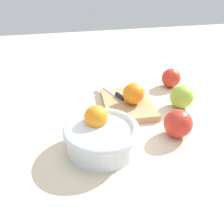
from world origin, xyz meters
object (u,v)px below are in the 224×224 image
at_px(bowl, 101,135).
at_px(apple_front_right, 171,78).
at_px(cutting_board, 127,104).
at_px(apple_front_left, 178,123).
at_px(knife, 115,93).
at_px(apple_front_center, 182,97).
at_px(orange_on_board, 133,94).

distance_m(bowl, apple_front_right, 0.44).
xyz_separation_m(cutting_board, apple_front_left, (-0.18, -0.08, 0.03)).
height_order(bowl, knife, bowl).
xyz_separation_m(apple_front_center, apple_front_left, (-0.14, 0.08, -0.00)).
bearing_deg(knife, orange_on_board, -151.11).
xyz_separation_m(cutting_board, apple_front_right, (0.11, -0.21, 0.03)).
relative_size(bowl, apple_front_left, 2.45).
height_order(orange_on_board, apple_front_right, orange_on_board).
relative_size(cutting_board, apple_front_center, 2.81).
relative_size(bowl, orange_on_board, 2.76).
xyz_separation_m(apple_front_left, apple_front_right, (0.29, -0.12, -0.00)).
relative_size(orange_on_board, apple_front_right, 0.95).
height_order(apple_front_center, apple_front_right, apple_front_center).
xyz_separation_m(orange_on_board, apple_front_left, (-0.17, -0.07, -0.02)).
bearing_deg(apple_front_right, orange_on_board, 123.09).
relative_size(knife, apple_front_left, 1.99).
xyz_separation_m(bowl, apple_front_right, (0.29, -0.33, -0.00)).
relative_size(orange_on_board, apple_front_center, 0.89).
bearing_deg(knife, apple_front_right, -77.68).
bearing_deg(knife, apple_front_center, -117.18).
height_order(bowl, apple_front_left, bowl).
xyz_separation_m(knife, apple_front_center, (-0.10, -0.20, 0.01)).
distance_m(bowl, knife, 0.26).
distance_m(knife, apple_front_right, 0.24).
bearing_deg(apple_front_right, knife, 102.32).
bearing_deg(bowl, cutting_board, -34.31).
height_order(knife, apple_front_center, apple_front_center).
bearing_deg(apple_front_left, apple_front_center, -31.31).
xyz_separation_m(cutting_board, orange_on_board, (-0.02, -0.01, 0.04)).
distance_m(bowl, apple_front_left, 0.21).
bearing_deg(apple_front_center, cutting_board, 75.28).
distance_m(knife, apple_front_left, 0.27).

